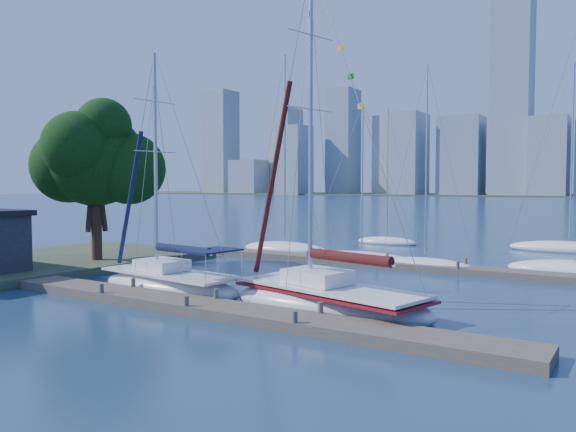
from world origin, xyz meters
The scene contains 12 objects.
ground centered at (0.00, 0.00, 0.00)m, with size 700.00×700.00×0.00m, color #17294B.
near_dock centered at (0.00, 0.00, 0.20)m, with size 26.00×2.00×0.40m, color #493E36.
far_dock centered at (2.00, 16.00, 0.18)m, with size 30.00×1.80×0.36m, color #493E36.
shore centered at (-17.00, 3.00, 0.25)m, with size 12.00×22.00×0.50m, color #38472D.
tree centered at (-13.77, 5.86, 6.93)m, with size 7.98×7.27×10.38m.
sailboat_navy centered at (-4.13, 2.38, 0.93)m, with size 8.56×3.68×12.07m.
sailboat_maroon centered at (4.31, 2.78, 1.12)m, with size 9.40×4.89×14.76m.
bg_boat_0 centered at (-8.40, 19.12, 0.31)m, with size 7.80×4.12×15.49m.
bg_boat_1 centered at (-1.03, 17.31, 0.23)m, with size 7.69×4.50×10.91m.
bg_boat_2 centered at (3.57, 16.62, 0.26)m, with size 6.17×2.78×12.85m.
bg_boat_6 centered at (-4.20, 29.21, 0.24)m, with size 5.60×2.12×12.15m.
bg_boat_7 centered at (10.09, 31.16, 0.29)m, with size 9.03×3.11×14.89m.
Camera 1 is at (15.05, -17.01, 5.06)m, focal length 35.00 mm.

